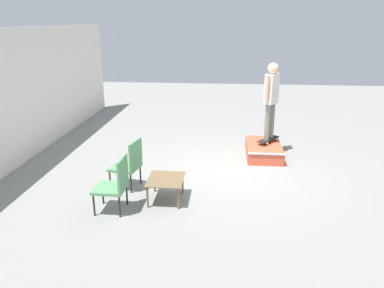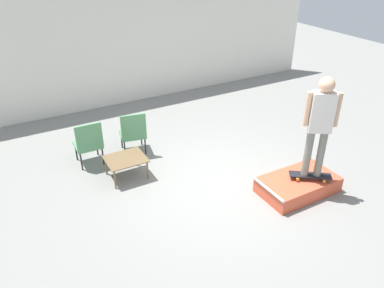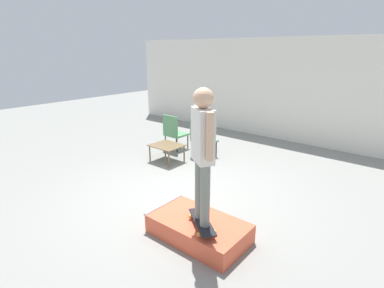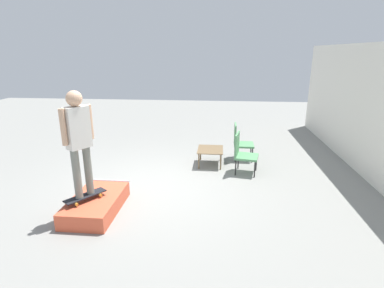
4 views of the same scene
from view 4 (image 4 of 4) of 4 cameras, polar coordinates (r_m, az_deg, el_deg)
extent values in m
plane|color=gray|center=(6.60, -6.98, -8.02)|extent=(24.00, 24.00, 0.00)
cube|color=#DB5638|center=(5.83, -17.77, -10.80)|extent=(1.41, 0.82, 0.29)
cylinder|color=#B7B7BC|center=(6.35, -15.45, -6.75)|extent=(0.05, 0.82, 0.05)
cube|color=black|center=(5.65, -19.65, -9.27)|extent=(0.71, 0.60, 0.02)
cylinder|color=gold|center=(5.48, -21.12, -10.69)|extent=(0.06, 0.06, 0.05)
cylinder|color=gold|center=(5.67, -22.22, -9.87)|extent=(0.06, 0.06, 0.05)
cylinder|color=gold|center=(5.67, -17.01, -9.30)|extent=(0.06, 0.06, 0.05)
cylinder|color=gold|center=(5.85, -18.22, -8.56)|extent=(0.06, 0.06, 0.05)
cylinder|color=gray|center=(5.53, -19.16, -4.74)|extent=(0.13, 0.13, 0.88)
cylinder|color=gray|center=(5.42, -21.10, -5.37)|extent=(0.13, 0.13, 0.88)
cube|color=silver|center=(5.24, -20.99, 2.94)|extent=(0.43, 0.37, 0.69)
cylinder|color=#D8A884|center=(5.35, -18.87, 4.01)|extent=(0.09, 0.09, 0.59)
cylinder|color=#D8A884|center=(5.12, -23.33, 2.95)|extent=(0.09, 0.09, 0.59)
sphere|color=#D8A884|center=(5.15, -21.56, 8.07)|extent=(0.26, 0.26, 0.26)
cube|color=brown|center=(7.65, 3.51, -1.05)|extent=(0.75, 0.64, 0.02)
cylinder|color=brown|center=(8.04, 1.64, -1.68)|extent=(0.04, 0.04, 0.40)
cylinder|color=brown|center=(7.43, 1.30, -3.30)|extent=(0.04, 0.04, 0.40)
cylinder|color=brown|center=(8.03, 5.50, -1.79)|extent=(0.04, 0.04, 0.40)
cylinder|color=brown|center=(7.41, 5.49, -3.42)|extent=(0.04, 0.04, 0.40)
cylinder|color=black|center=(8.01, 11.41, -2.13)|extent=(0.03, 0.03, 0.39)
cylinder|color=black|center=(8.43, 11.17, -1.15)|extent=(0.03, 0.03, 0.39)
cylinder|color=black|center=(7.98, 8.27, -2.04)|extent=(0.03, 0.03, 0.39)
cylinder|color=black|center=(8.40, 8.18, -1.06)|extent=(0.03, 0.03, 0.39)
cube|color=#569360|center=(8.14, 9.83, -0.12)|extent=(0.53, 0.53, 0.05)
cube|color=#569360|center=(8.04, 8.23, 1.92)|extent=(0.52, 0.05, 0.54)
cylinder|color=black|center=(7.08, 11.85, -4.78)|extent=(0.03, 0.03, 0.39)
cylinder|color=black|center=(7.49, 12.14, -3.56)|extent=(0.03, 0.03, 0.39)
cylinder|color=black|center=(7.12, 8.31, -4.46)|extent=(0.03, 0.03, 0.39)
cylinder|color=black|center=(7.53, 8.80, -3.27)|extent=(0.03, 0.03, 0.39)
cube|color=#569360|center=(7.22, 10.37, -2.39)|extent=(0.61, 0.61, 0.05)
cube|color=#569360|center=(7.16, 8.58, -0.01)|extent=(0.52, 0.14, 0.54)
camera|label=1|loc=(13.47, -0.05, 18.58)|focal=35.00mm
camera|label=2|loc=(11.09, -30.84, 21.85)|focal=35.00mm
camera|label=3|loc=(5.69, -60.93, 6.95)|focal=28.00mm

